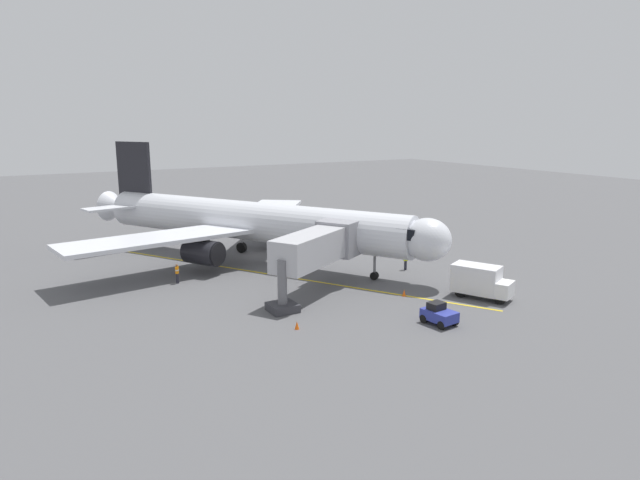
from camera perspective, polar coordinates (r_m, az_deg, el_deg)
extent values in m
plane|color=#565659|center=(58.25, -6.59, -1.62)|extent=(220.00, 220.00, 0.00)
cube|color=yellow|center=(50.84, -4.51, -3.61)|extent=(20.71, 34.47, 0.01)
cylinder|color=silver|center=(55.28, -7.26, 1.96)|extent=(20.69, 31.14, 3.80)
ellipsoid|color=silver|center=(46.97, 10.93, 0.04)|extent=(5.15, 5.29, 3.61)
cone|color=silver|center=(67.81, -19.97, 3.20)|extent=(4.47, 4.33, 3.42)
cube|color=black|center=(47.30, 9.35, 0.86)|extent=(3.59, 3.03, 0.90)
cube|color=silver|center=(64.35, -5.42, 2.89)|extent=(14.44, 16.73, 0.36)
cylinder|color=black|center=(60.89, -4.73, 0.95)|extent=(3.72, 4.10, 2.30)
cylinder|color=black|center=(59.94, -3.34, 0.79)|extent=(1.91, 1.25, 2.10)
cube|color=silver|center=(51.48, -16.23, 0.14)|extent=(17.65, 7.76, 0.36)
cylinder|color=black|center=(51.90, -11.89, -1.23)|extent=(3.72, 4.10, 2.30)
cylinder|color=black|center=(50.79, -10.39, -1.46)|extent=(1.91, 1.25, 2.10)
cube|color=black|center=(65.14, -18.47, 6.34)|extent=(2.77, 4.31, 7.20)
cube|color=silver|center=(67.47, -16.12, 3.93)|extent=(6.02, 6.40, 0.24)
cube|color=silver|center=(63.19, -20.22, 3.13)|extent=(6.77, 3.76, 0.24)
cylinder|color=slate|center=(49.13, 5.61, -2.10)|extent=(0.24, 0.24, 2.77)
cylinder|color=black|center=(49.48, 5.58, -3.65)|extent=(0.75, 0.83, 0.70)
cylinder|color=slate|center=(59.50, -8.05, 0.54)|extent=(0.24, 0.24, 2.77)
cylinder|color=black|center=(59.79, -8.01, -0.76)|extent=(0.95, 1.18, 1.10)
cylinder|color=slate|center=(55.55, -11.28, -0.40)|extent=(0.24, 0.24, 2.77)
cylinder|color=black|center=(55.86, -11.23, -1.79)|extent=(0.95, 1.18, 1.10)
cube|color=#B7B7BC|center=(44.06, -0.72, -0.80)|extent=(9.06, 6.85, 2.50)
cube|color=gray|center=(47.92, 1.96, 0.25)|extent=(4.04, 4.18, 3.00)
cylinder|color=slate|center=(40.85, -3.88, -4.70)|extent=(0.70, 0.70, 3.90)
cube|color=#333338|center=(41.36, -3.84, -6.89)|extent=(2.00, 2.00, 0.60)
cylinder|color=#23232D|center=(53.02, 8.73, -2.57)|extent=(0.26, 0.26, 0.88)
cube|color=#D8EA19|center=(52.84, 8.76, -1.79)|extent=(0.44, 0.35, 0.60)
cube|color=silver|center=(52.84, 8.76, -1.79)|extent=(0.46, 0.36, 0.10)
sphere|color=#9E7051|center=(52.74, 8.77, -1.35)|extent=(0.22, 0.22, 0.22)
cylinder|color=#23232D|center=(49.68, -14.37, -3.81)|extent=(0.26, 0.26, 0.88)
cube|color=orange|center=(49.48, -14.41, -2.99)|extent=(0.38, 0.45, 0.60)
cube|color=silver|center=(49.48, -14.41, -2.99)|extent=(0.40, 0.47, 0.10)
sphere|color=brown|center=(49.38, -14.44, -2.52)|extent=(0.22, 0.22, 0.22)
cube|color=white|center=(45.39, 17.96, -4.78)|extent=(2.45, 2.35, 1.20)
cube|color=black|center=(45.16, 18.82, -4.66)|extent=(1.60, 0.88, 0.70)
cube|color=silver|center=(45.80, 15.66, -3.83)|extent=(3.36, 4.11, 2.20)
cylinder|color=black|center=(46.10, 18.44, -5.33)|extent=(0.59, 0.87, 0.84)
cylinder|color=black|center=(44.90, 17.97, -5.77)|extent=(0.59, 0.87, 0.84)
cylinder|color=black|center=(47.01, 14.70, -4.77)|extent=(0.59, 0.87, 0.84)
cylinder|color=black|center=(45.83, 14.13, -5.17)|extent=(0.59, 0.87, 0.84)
cube|color=#2D3899|center=(39.52, 12.10, -7.52)|extent=(1.77, 2.46, 0.70)
cube|color=black|center=(39.51, 11.81, -6.59)|extent=(1.20, 1.03, 0.50)
cylinder|color=black|center=(39.62, 13.58, -8.08)|extent=(0.32, 0.63, 0.60)
cylinder|color=black|center=(38.68, 12.34, -8.52)|extent=(0.32, 0.63, 0.60)
cylinder|color=black|center=(40.59, 11.84, -7.50)|extent=(0.32, 0.63, 0.60)
cylinder|color=black|center=(39.67, 10.58, -7.92)|extent=(0.32, 0.63, 0.60)
cone|color=#F2590F|center=(37.93, -2.37, -8.70)|extent=(0.32, 0.32, 0.55)
cone|color=#F2590F|center=(45.20, 8.59, -5.37)|extent=(0.32, 0.32, 0.55)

